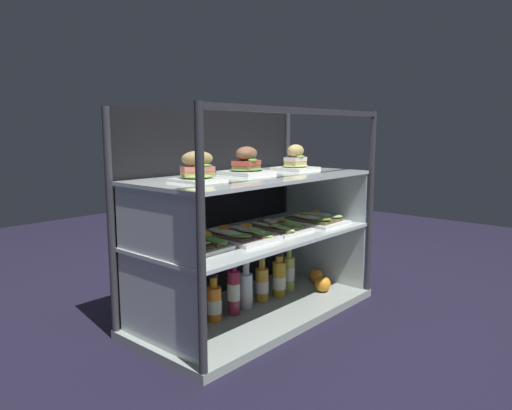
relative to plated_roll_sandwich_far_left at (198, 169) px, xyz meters
name	(u,v)px	position (x,y,z in m)	size (l,w,h in m)	color
ground_plane	(256,317)	(0.34, -0.01, -0.71)	(6.00, 6.00, 0.02)	black
case_base_deck	(256,311)	(0.34, -0.01, -0.68)	(1.18, 0.56, 0.04)	#9BA69E
case_frame	(229,204)	(0.34, 0.16, -0.19)	(1.18, 0.56, 0.94)	#333338
riser_lower_tier	(256,273)	(0.34, -0.01, -0.50)	(1.12, 0.50, 0.33)	silver
shelf_lower_glass	(256,236)	(0.34, -0.01, -0.32)	(1.13, 0.51, 0.02)	silver
riser_upper_tier	(256,207)	(0.34, -0.01, -0.19)	(1.12, 0.50, 0.25)	silver
shelf_upper_glass	(256,177)	(0.34, -0.01, -0.05)	(1.13, 0.51, 0.02)	silver
plated_roll_sandwich_far_left	(198,169)	(0.00, 0.00, 0.00)	(0.17, 0.17, 0.12)	white
plated_roll_sandwich_mid_left	(246,164)	(0.34, 0.05, 0.00)	(0.19, 0.19, 0.13)	white
plated_roll_sandwich_center	(295,161)	(0.68, 0.03, 0.00)	(0.18, 0.18, 0.13)	white
open_sandwich_tray_mid_right	(189,244)	(-0.04, 0.01, -0.29)	(0.23, 0.33, 0.06)	white
open_sandwich_tray_near_right_corner	(238,235)	(0.21, -0.02, -0.29)	(0.23, 0.33, 0.06)	white
open_sandwich_tray_mid_left	(276,226)	(0.46, -0.02, -0.30)	(0.23, 0.34, 0.06)	white
open_sandwich_tray_far_left	(314,219)	(0.73, -0.06, -0.29)	(0.23, 0.33, 0.06)	white
juice_bottle_front_left_end	(179,320)	(-0.11, 0.00, -0.59)	(0.06, 0.06, 0.20)	orange
juice_bottle_front_middle	(197,305)	(-0.01, 0.02, -0.56)	(0.06, 0.06, 0.24)	#A12C48
juice_bottle_front_right_end	(214,303)	(0.10, 0.03, -0.58)	(0.07, 0.07, 0.21)	orange
juice_bottle_back_center	(234,291)	(0.21, 0.01, -0.56)	(0.06, 0.06, 0.25)	#9F2840
juice_bottle_back_left	(246,291)	(0.30, 0.02, -0.58)	(0.06, 0.06, 0.22)	white
juice_bottle_tucked_behind	(262,284)	(0.42, 0.03, -0.58)	(0.06, 0.06, 0.22)	gold
juice_bottle_back_right	(279,279)	(0.53, 0.01, -0.57)	(0.07, 0.07, 0.22)	gold
juice_bottle_near_post	(289,273)	(0.63, 0.02, -0.57)	(0.06, 0.06, 0.23)	#BDC753
orange_fruit_beside_bottles	(316,276)	(0.82, -0.01, -0.62)	(0.08, 0.08, 0.08)	orange
orange_fruit_near_left_post	(323,284)	(0.73, -0.12, -0.62)	(0.08, 0.08, 0.08)	orange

